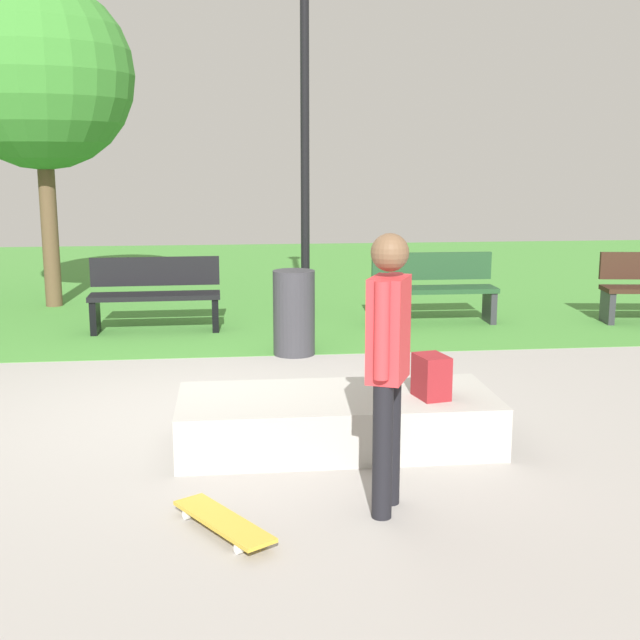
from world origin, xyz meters
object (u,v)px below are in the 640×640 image
object	(u,v)px
trash_bin	(294,313)
park_bench_center_lawn	(155,293)
skateboard_by_ledge	(223,521)
tree_broad_elm	(40,76)
concrete_ledge	(337,420)
park_bench_near_path	(434,286)
lamp_post	(305,93)
backpack_on_ledge	(431,376)
skater_performing_trick	(388,352)

from	to	relation	value
trash_bin	park_bench_center_lawn	bearing A→B (deg)	138.00
skateboard_by_ledge	tree_broad_elm	size ratio (longest dim) A/B	0.17
concrete_ledge	park_bench_near_path	bearing A→B (deg)	67.53
concrete_ledge	skateboard_by_ledge	size ratio (longest dim) A/B	3.01
park_bench_center_lawn	lamp_post	size ratio (longest dim) A/B	0.32
backpack_on_ledge	park_bench_near_path	distance (m)	4.83
skateboard_by_ledge	trash_bin	distance (m)	4.42
backpack_on_ledge	trash_bin	size ratio (longest dim) A/B	0.34
backpack_on_ledge	trash_bin	distance (m)	3.19
backpack_on_ledge	trash_bin	bearing A→B (deg)	-178.54
skateboard_by_ledge	tree_broad_elm	bearing A→B (deg)	107.93
backpack_on_ledge	park_bench_center_lawn	distance (m)	5.14
trash_bin	concrete_ledge	bearing A→B (deg)	-88.36
tree_broad_elm	lamp_post	distance (m)	3.77
skateboard_by_ledge	park_bench_near_path	bearing A→B (deg)	65.29
backpack_on_ledge	park_bench_center_lawn	bearing A→B (deg)	-164.76
backpack_on_ledge	tree_broad_elm	distance (m)	8.11
backpack_on_ledge	tree_broad_elm	world-z (taller)	tree_broad_elm
park_bench_center_lawn	skateboard_by_ledge	bearing A→B (deg)	-81.53
backpack_on_ledge	skater_performing_trick	world-z (taller)	skater_performing_trick
skater_performing_trick	trash_bin	bearing A→B (deg)	93.20
tree_broad_elm	concrete_ledge	bearing A→B (deg)	-62.28
park_bench_near_path	concrete_ledge	bearing A→B (deg)	-112.47
concrete_ledge	trash_bin	size ratio (longest dim) A/B	2.53
backpack_on_ledge	skateboard_by_ledge	size ratio (longest dim) A/B	0.41
skateboard_by_ledge	trash_bin	size ratio (longest dim) A/B	0.84
park_bench_center_lawn	lamp_post	bearing A→B (deg)	24.83
skater_performing_trick	lamp_post	size ratio (longest dim) A/B	0.34
concrete_ledge	park_bench_center_lawn	world-z (taller)	park_bench_center_lawn
concrete_ledge	park_bench_center_lawn	xyz separation A→B (m)	(-1.70, 4.42, 0.29)
park_bench_center_lawn	tree_broad_elm	xyz separation A→B (m)	(-1.64, 1.95, 2.77)
skateboard_by_ledge	lamp_post	xyz separation A→B (m)	(1.10, 6.70, 2.91)
park_bench_center_lawn	lamp_post	world-z (taller)	lamp_post
backpack_on_ledge	park_bench_center_lawn	world-z (taller)	park_bench_center_lawn
concrete_ledge	trash_bin	distance (m)	2.98
skater_performing_trick	park_bench_center_lawn	bearing A→B (deg)	108.30
lamp_post	skater_performing_trick	bearing A→B (deg)	-91.02
concrete_ledge	lamp_post	xyz separation A→B (m)	(0.26, 5.33, 2.78)
park_bench_center_lawn	lamp_post	distance (m)	3.31
skater_performing_trick	tree_broad_elm	xyz separation A→B (m)	(-3.49, 7.54, 2.26)
concrete_ledge	park_bench_near_path	world-z (taller)	park_bench_near_path
park_bench_center_lawn	park_bench_near_path	xyz separation A→B (m)	(3.58, 0.12, 0.00)
skater_performing_trick	skateboard_by_ledge	bearing A→B (deg)	-168.75
skateboard_by_ledge	lamp_post	size ratio (longest dim) A/B	0.16
backpack_on_ledge	skater_performing_trick	size ratio (longest dim) A/B	0.19
park_bench_near_path	skateboard_by_ledge	bearing A→B (deg)	-114.71
concrete_ledge	backpack_on_ledge	xyz separation A→B (m)	(0.68, -0.14, 0.36)
skateboard_by_ledge	tree_broad_elm	world-z (taller)	tree_broad_elm
concrete_ledge	backpack_on_ledge	bearing A→B (deg)	-11.54
backpack_on_ledge	park_bench_near_path	xyz separation A→B (m)	(1.20, 4.68, -0.07)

